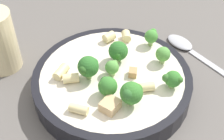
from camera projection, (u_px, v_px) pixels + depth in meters
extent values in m
plane|color=#5B5651|center=(112.00, 90.00, 0.55)|extent=(2.00, 2.00, 0.00)
cylinder|color=black|center=(112.00, 82.00, 0.54)|extent=(0.27, 0.27, 0.04)
cylinder|color=beige|center=(112.00, 76.00, 0.53)|extent=(0.24, 0.24, 0.01)
torus|color=black|center=(112.00, 75.00, 0.53)|extent=(0.27, 0.27, 0.00)
cylinder|color=#84AD60|center=(118.00, 58.00, 0.55)|extent=(0.01, 0.01, 0.01)
sphere|color=#2D6B28|center=(118.00, 51.00, 0.54)|extent=(0.03, 0.03, 0.03)
sphere|color=#2D6125|center=(116.00, 46.00, 0.54)|extent=(0.02, 0.02, 0.02)
sphere|color=#2F7025|center=(118.00, 55.00, 0.53)|extent=(0.01, 0.01, 0.01)
cylinder|color=#93B766|center=(151.00, 42.00, 0.58)|extent=(0.01, 0.01, 0.01)
sphere|color=#478E38|center=(151.00, 36.00, 0.57)|extent=(0.02, 0.02, 0.02)
sphere|color=#3D8E30|center=(153.00, 32.00, 0.58)|extent=(0.01, 0.01, 0.01)
sphere|color=#427B39|center=(147.00, 36.00, 0.57)|extent=(0.01, 0.01, 0.01)
cylinder|color=#84AD60|center=(89.00, 75.00, 0.52)|extent=(0.01, 0.01, 0.01)
sphere|color=#2D6B28|center=(88.00, 67.00, 0.50)|extent=(0.03, 0.03, 0.03)
sphere|color=#2E6A27|center=(93.00, 63.00, 0.51)|extent=(0.02, 0.02, 0.02)
sphere|color=#2E5D23|center=(83.00, 70.00, 0.49)|extent=(0.01, 0.01, 0.01)
cylinder|color=#9EC175|center=(114.00, 71.00, 0.53)|extent=(0.01, 0.01, 0.01)
sphere|color=#569942|center=(114.00, 66.00, 0.52)|extent=(0.02, 0.02, 0.02)
sphere|color=#56863F|center=(115.00, 63.00, 0.52)|extent=(0.01, 0.01, 0.01)
sphere|color=#5A983F|center=(111.00, 67.00, 0.51)|extent=(0.01, 0.01, 0.01)
cylinder|color=#93B766|center=(131.00, 101.00, 0.48)|extent=(0.01, 0.01, 0.01)
sphere|color=#387A2D|center=(131.00, 93.00, 0.46)|extent=(0.04, 0.04, 0.04)
sphere|color=#34802E|center=(134.00, 87.00, 0.47)|extent=(0.02, 0.02, 0.02)
sphere|color=#387528|center=(138.00, 89.00, 0.46)|extent=(0.02, 0.02, 0.02)
sphere|color=#346D2F|center=(128.00, 94.00, 0.45)|extent=(0.02, 0.02, 0.02)
cylinder|color=#93B766|center=(172.00, 85.00, 0.50)|extent=(0.01, 0.01, 0.01)
sphere|color=#387A2D|center=(173.00, 79.00, 0.49)|extent=(0.03, 0.03, 0.03)
sphere|color=#3A742B|center=(180.00, 80.00, 0.49)|extent=(0.01, 0.01, 0.01)
sphere|color=#3A6D2D|center=(166.00, 78.00, 0.49)|extent=(0.01, 0.01, 0.01)
cylinder|color=#9EC175|center=(108.00, 93.00, 0.49)|extent=(0.01, 0.01, 0.01)
sphere|color=#387A2D|center=(108.00, 86.00, 0.48)|extent=(0.03, 0.03, 0.03)
sphere|color=#316C29|center=(105.00, 80.00, 0.48)|extent=(0.01, 0.01, 0.01)
sphere|color=#38732A|center=(102.00, 85.00, 0.48)|extent=(0.01, 0.01, 0.01)
sphere|color=#2F752F|center=(103.00, 88.00, 0.48)|extent=(0.01, 0.01, 0.01)
cylinder|color=#9EC175|center=(162.00, 60.00, 0.55)|extent=(0.01, 0.01, 0.01)
sphere|color=#569942|center=(163.00, 54.00, 0.54)|extent=(0.03, 0.03, 0.03)
sphere|color=#4C9941|center=(163.00, 50.00, 0.54)|extent=(0.01, 0.01, 0.01)
sphere|color=#589A41|center=(162.00, 50.00, 0.54)|extent=(0.01, 0.01, 0.01)
cylinder|color=beige|center=(109.00, 37.00, 0.59)|extent=(0.02, 0.02, 0.02)
cylinder|color=beige|center=(126.00, 36.00, 0.59)|extent=(0.02, 0.03, 0.02)
cylinder|color=beige|center=(71.00, 78.00, 0.51)|extent=(0.03, 0.02, 0.02)
cylinder|color=beige|center=(61.00, 72.00, 0.52)|extent=(0.03, 0.03, 0.02)
cylinder|color=beige|center=(145.00, 87.00, 0.50)|extent=(0.03, 0.02, 0.01)
cylinder|color=beige|center=(79.00, 109.00, 0.46)|extent=(0.03, 0.03, 0.01)
cube|color=tan|center=(133.00, 73.00, 0.52)|extent=(0.02, 0.02, 0.01)
cube|color=tan|center=(110.00, 105.00, 0.47)|extent=(0.03, 0.03, 0.02)
cylinder|color=beige|center=(0.00, 51.00, 0.58)|extent=(0.06, 0.06, 0.07)
cube|color=#B2B2B7|center=(216.00, 68.00, 0.59)|extent=(0.03, 0.13, 0.01)
ellipsoid|color=#B2B2B7|center=(180.00, 42.00, 0.65)|extent=(0.04, 0.06, 0.01)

